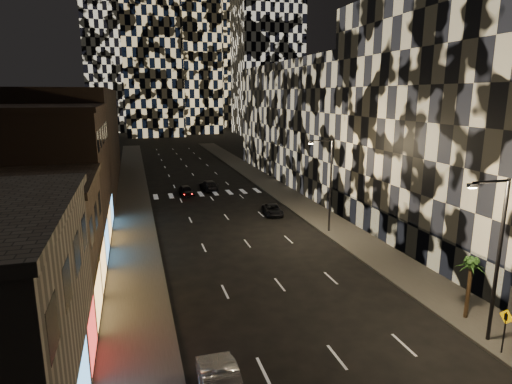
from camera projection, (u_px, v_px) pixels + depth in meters
sidewalk_left at (132, 198)px, 55.94m from camera, size 4.00×120.00×0.15m
sidewalk_right at (277, 189)px, 61.34m from camera, size 4.00×120.00×0.15m
curb_left at (149, 197)px, 56.50m from camera, size 0.20×120.00×0.15m
curb_right at (263, 190)px, 60.77m from camera, size 0.20×120.00×0.15m
retail_tan at (11, 251)px, 26.01m from camera, size 10.00×10.00×8.00m
retail_brown at (46, 180)px, 37.27m from camera, size 10.00×15.00×12.00m
retail_filler_left at (79, 139)px, 61.87m from camera, size 10.00×40.00×14.00m
midrise_right at (479, 121)px, 37.72m from camera, size 16.00×25.00×22.00m
midrise_base at (395, 231)px, 37.75m from camera, size 0.60×25.00×3.00m
midrise_filler_right at (322, 122)px, 68.61m from camera, size 16.00×40.00×18.00m
streetlight_near at (496, 250)px, 22.25m from camera, size 2.55×0.25×9.00m
streetlight_far at (328, 179)px, 40.98m from camera, size 2.55×0.25×9.00m
car_dark_midlane at (186, 191)px, 57.37m from camera, size 2.00×4.08×1.34m
car_dark_oncoming at (209, 185)px, 60.57m from camera, size 2.22×4.95×1.41m
car_dark_rightlane at (273, 210)px, 48.16m from camera, size 2.33×4.31×1.15m
ped_sign at (505, 324)px, 21.91m from camera, size 0.08×0.81×2.44m
palm_tree at (471, 268)px, 25.13m from camera, size 1.93×1.94×3.81m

